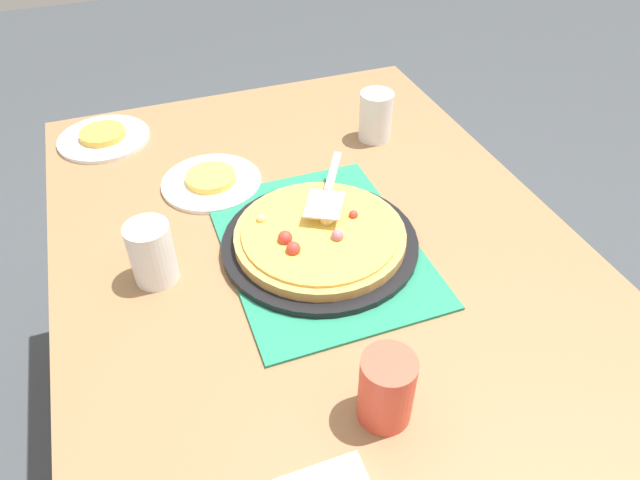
# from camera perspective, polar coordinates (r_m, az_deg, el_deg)

# --- Properties ---
(ground_plane) EXTENTS (8.00, 8.00, 0.00)m
(ground_plane) POSITION_cam_1_polar(r_m,az_deg,el_deg) (1.73, 0.00, -19.68)
(ground_plane) COLOR #3D4247
(dining_table) EXTENTS (1.40, 1.00, 0.75)m
(dining_table) POSITION_cam_1_polar(r_m,az_deg,el_deg) (1.21, 0.00, -4.63)
(dining_table) COLOR olive
(dining_table) RESTS_ON ground_plane
(placemat) EXTENTS (0.48, 0.36, 0.01)m
(placemat) POSITION_cam_1_polar(r_m,az_deg,el_deg) (1.13, 0.00, -0.65)
(placemat) COLOR #237F5B
(placemat) RESTS_ON dining_table
(pizza_pan) EXTENTS (0.38, 0.38, 0.01)m
(pizza_pan) POSITION_cam_1_polar(r_m,az_deg,el_deg) (1.12, 0.00, -0.27)
(pizza_pan) COLOR black
(pizza_pan) RESTS_ON placemat
(pizza) EXTENTS (0.33, 0.33, 0.05)m
(pizza) POSITION_cam_1_polar(r_m,az_deg,el_deg) (1.11, -0.03, 0.50)
(pizza) COLOR tan
(pizza) RESTS_ON pizza_pan
(plate_near_left) EXTENTS (0.22, 0.22, 0.01)m
(plate_near_left) POSITION_cam_1_polar(r_m,az_deg,el_deg) (1.55, -20.45, 9.33)
(plate_near_left) COLOR white
(plate_near_left) RESTS_ON dining_table
(plate_far_right) EXTENTS (0.22, 0.22, 0.01)m
(plate_far_right) POSITION_cam_1_polar(r_m,az_deg,el_deg) (1.32, -10.60, 5.57)
(plate_far_right) COLOR white
(plate_far_right) RESTS_ON dining_table
(served_slice_left) EXTENTS (0.11, 0.11, 0.02)m
(served_slice_left) POSITION_cam_1_polar(r_m,az_deg,el_deg) (1.54, -20.56, 9.73)
(served_slice_left) COLOR gold
(served_slice_left) RESTS_ON plate_near_left
(served_slice_right) EXTENTS (0.11, 0.11, 0.02)m
(served_slice_right) POSITION_cam_1_polar(r_m,az_deg,el_deg) (1.31, -10.67, 6.03)
(served_slice_right) COLOR #EAB747
(served_slice_right) RESTS_ON plate_far_right
(cup_near) EXTENTS (0.08, 0.08, 0.12)m
(cup_near) POSITION_cam_1_polar(r_m,az_deg,el_deg) (1.08, -16.19, -1.23)
(cup_near) COLOR white
(cup_near) RESTS_ON dining_table
(cup_far) EXTENTS (0.08, 0.08, 0.12)m
(cup_far) POSITION_cam_1_polar(r_m,az_deg,el_deg) (0.85, 6.53, -14.31)
(cup_far) COLOR #E04C38
(cup_far) RESTS_ON dining_table
(cup_corner) EXTENTS (0.08, 0.08, 0.12)m
(cup_corner) POSITION_cam_1_polar(r_m,az_deg,el_deg) (1.44, 5.48, 12.02)
(cup_corner) COLOR white
(cup_corner) RESTS_ON dining_table
(pizza_server) EXTENTS (0.22, 0.15, 0.01)m
(pizza_server) POSITION_cam_1_polar(r_m,az_deg,el_deg) (1.17, 0.81, 4.92)
(pizza_server) COLOR silver
(pizza_server) RESTS_ON pizza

